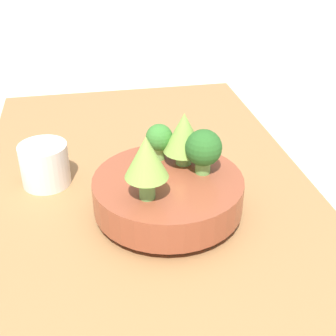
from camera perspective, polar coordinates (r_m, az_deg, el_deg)
ground_plane at (r=0.83m, az=-1.81°, el=-6.38°), size 6.00×6.00×0.00m
table at (r=0.82m, az=-1.83°, el=-5.45°), size 1.11×0.60×0.03m
bowl at (r=0.77m, az=0.00°, el=-3.11°), size 0.24×0.24×0.07m
broccoli_floret_front at (r=0.75m, az=4.36°, el=2.33°), size 0.06×0.06×0.08m
broccoli_floret_right at (r=0.79m, az=-1.07°, el=3.60°), size 0.05×0.05×0.06m
romanesco_piece_far at (r=0.67m, az=-2.66°, el=1.07°), size 0.07×0.07×0.10m
romanesco_piece_near at (r=0.77m, az=1.96°, el=4.21°), size 0.07×0.07×0.09m
cup at (r=0.87m, az=-14.79°, el=0.41°), size 0.09×0.09×0.08m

